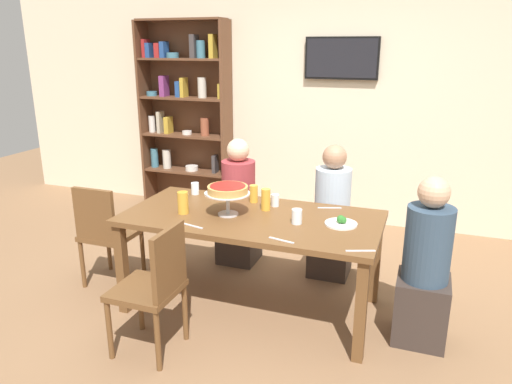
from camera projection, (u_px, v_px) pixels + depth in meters
The scene contains 23 objects.
ground_plane at pixel (252, 305), 3.71m from camera, with size 12.00×12.00×0.00m, color #846042.
rear_partition at pixel (321, 95), 5.27m from camera, with size 8.00×0.12×2.80m, color beige.
dining_table at pixel (251, 226), 3.51m from camera, with size 1.86×0.91×0.74m.
bookshelf at pixel (186, 113), 5.70m from camera, with size 1.10×0.30×2.21m.
television at pixel (342, 58), 5.00m from camera, with size 0.77×0.05×0.43m.
diner_head_east at pixel (425, 273), 3.15m from camera, with size 0.34×0.34×1.15m.
diner_far_right at pixel (331, 221), 4.09m from camera, with size 0.34×0.34×1.15m.
diner_far_left at pixel (239, 210), 4.35m from camera, with size 0.34×0.34×1.15m.
chair_near_left at pixel (155, 284), 3.02m from camera, with size 0.40×0.40×0.87m.
chair_head_west at pixel (105, 231), 3.89m from camera, with size 0.40×0.40×0.87m.
deep_dish_pizza_stand at pixel (228, 191), 3.45m from camera, with size 0.32×0.32×0.22m.
salad_plate_near_diner at pixel (341, 222), 3.30m from camera, with size 0.22×0.22×0.07m.
salad_plate_far_diner at pixel (218, 192), 3.98m from camera, with size 0.25×0.25×0.07m.
beer_glass_amber_tall at pixel (254, 194), 3.77m from camera, with size 0.07×0.07×0.14m, color gold.
beer_glass_amber_short at pixel (183, 203), 3.51m from camera, with size 0.08×0.08×0.16m, color gold.
beer_glass_amber_spare at pixel (266, 199), 3.58m from camera, with size 0.07×0.07×0.17m, color gold.
water_glass_clear_near at pixel (297, 216), 3.32m from camera, with size 0.07×0.07×0.10m, color white.
water_glass_clear_far at pixel (275, 200), 3.68m from camera, with size 0.06×0.06×0.09m, color white.
water_glass_clear_spare at pixel (195, 188), 3.97m from camera, with size 0.06×0.06×0.10m, color white.
cutlery_fork_near at pixel (361, 251), 2.88m from camera, with size 0.18×0.02×0.01m, color silver.
cutlery_knife_near at pixel (192, 226), 3.28m from camera, with size 0.18×0.02×0.01m, color silver.
cutlery_fork_far at pixel (330, 208), 3.64m from camera, with size 0.18×0.02×0.01m, color silver.
cutlery_knife_far at pixel (281, 240), 3.04m from camera, with size 0.18×0.02×0.01m, color silver.
Camera 1 is at (1.16, -3.07, 1.93)m, focal length 33.65 mm.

